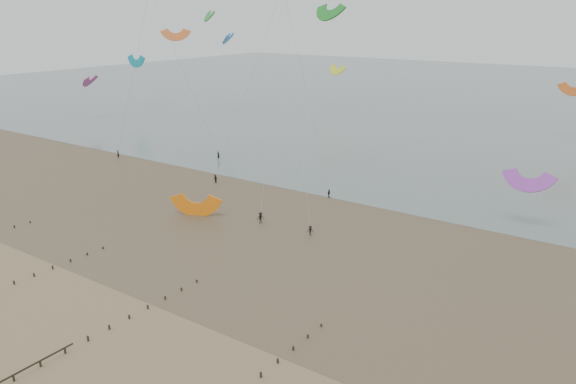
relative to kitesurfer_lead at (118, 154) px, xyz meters
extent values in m
plane|color=brown|center=(54.11, -47.33, -0.91)|extent=(500.00, 500.00, 0.00)
plane|color=#475654|center=(54.11, 152.67, -0.88)|extent=(500.00, 500.00, 0.00)
plane|color=#473A28|center=(54.11, -12.33, -0.90)|extent=(500.00, 500.00, 0.00)
ellipsoid|color=slate|center=(36.11, -25.33, -0.91)|extent=(23.60, 14.36, 0.01)
ellipsoid|color=slate|center=(66.11, -9.33, -0.91)|extent=(33.64, 18.32, 0.01)
ellipsoid|color=slate|center=(14.11, -7.33, -0.91)|extent=(26.95, 14.22, 0.01)
cube|color=black|center=(22.11, -37.96, -0.72)|extent=(0.16, 0.16, 0.48)
cube|color=black|center=(22.11, -35.33, -0.74)|extent=(0.16, 0.16, 0.45)
cube|color=black|center=(40.11, -48.48, -0.67)|extent=(0.16, 0.16, 0.59)
cube|color=black|center=(40.11, -45.85, -0.68)|extent=(0.16, 0.16, 0.57)
cube|color=black|center=(40.11, -43.22, -0.70)|extent=(0.16, 0.16, 0.54)
cube|color=black|center=(40.11, -40.59, -0.71)|extent=(0.16, 0.16, 0.51)
cube|color=black|center=(40.11, -37.96, -0.72)|extent=(0.16, 0.16, 0.48)
cube|color=black|center=(40.11, -35.33, -0.74)|extent=(0.16, 0.16, 0.45)
cube|color=black|center=(58.11, -59.01, -0.61)|extent=(0.16, 0.16, 0.71)
cube|color=black|center=(58.11, -56.38, -0.62)|extent=(0.16, 0.16, 0.68)
cube|color=black|center=(58.11, -53.75, -0.64)|extent=(0.16, 0.16, 0.65)
cube|color=black|center=(58.11, -51.12, -0.65)|extent=(0.16, 0.16, 0.62)
cube|color=black|center=(58.11, -48.48, -0.67)|extent=(0.16, 0.16, 0.59)
cube|color=black|center=(58.11, -45.85, -0.68)|extent=(0.16, 0.16, 0.57)
cube|color=black|center=(58.11, -43.22, -0.70)|extent=(0.16, 0.16, 0.54)
cube|color=black|center=(58.11, -40.59, -0.71)|extent=(0.16, 0.16, 0.51)
cube|color=black|center=(58.11, -37.96, -0.72)|extent=(0.16, 0.16, 0.48)
cube|color=black|center=(58.11, -35.33, -0.74)|extent=(0.16, 0.16, 0.45)
cube|color=black|center=(76.11, -45.85, -0.68)|extent=(0.16, 0.16, 0.57)
cube|color=black|center=(76.11, -43.22, -0.70)|extent=(0.16, 0.16, 0.54)
cube|color=black|center=(76.11, -40.59, -0.71)|extent=(0.16, 0.16, 0.51)
cube|color=black|center=(76.11, -37.96, -0.72)|extent=(0.16, 0.16, 0.48)
cube|color=black|center=(76.11, -35.33, -0.74)|extent=(0.16, 0.16, 0.45)
imported|color=black|center=(0.00, 0.00, 0.00)|extent=(0.70, 0.49, 1.83)
imported|color=black|center=(19.69, 12.11, 0.02)|extent=(0.70, 0.48, 1.88)
imported|color=black|center=(54.35, 2.77, -0.14)|extent=(0.47, 0.94, 1.55)
imported|color=black|center=(52.13, -14.55, 0.00)|extent=(1.21, 1.36, 1.83)
imported|color=black|center=(31.64, -2.26, -0.07)|extent=(0.91, 0.76, 1.68)
imported|color=black|center=(61.37, -14.44, -0.15)|extent=(1.14, 1.05, 1.54)
camera|label=1|loc=(103.00, -80.23, 30.81)|focal=35.00mm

